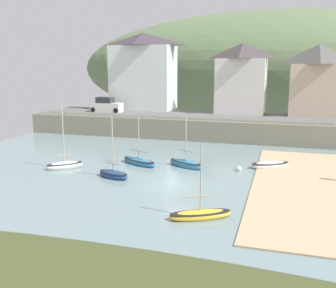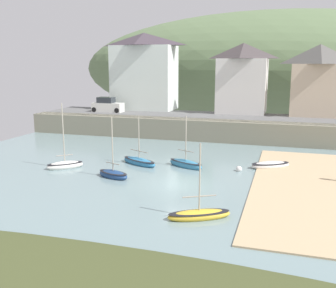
# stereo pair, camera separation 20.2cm
# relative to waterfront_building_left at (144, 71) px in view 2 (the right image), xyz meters

# --- Properties ---
(ground) EXTENTS (48.00, 41.00, 0.61)m
(ground) POSITION_rel_waterfront_building_left_xyz_m (13.65, -34.76, -7.55)
(ground) COLOR gray
(quay_seawall) EXTENTS (48.00, 9.40, 2.40)m
(quay_seawall) POSITION_rel_waterfront_building_left_xyz_m (12.25, -7.70, -6.36)
(quay_seawall) COLOR gray
(quay_seawall) RESTS_ON ground
(hillside_backdrop) EXTENTS (80.00, 44.00, 22.16)m
(hillside_backdrop) POSITION_rel_waterfront_building_left_xyz_m (16.70, 30.00, 0.04)
(hillside_backdrop) COLOR #5D734D
(hillside_backdrop) RESTS_ON ground
(waterfront_building_left) EXTENTS (8.75, 5.41, 10.49)m
(waterfront_building_left) POSITION_rel_waterfront_building_left_xyz_m (0.00, 0.00, 0.00)
(waterfront_building_left) COLOR white
(waterfront_building_left) RESTS_ON ground
(waterfront_building_centre) EXTENTS (6.46, 5.79, 8.92)m
(waterfront_building_centre) POSITION_rel_waterfront_building_left_xyz_m (13.60, 0.00, -0.77)
(waterfront_building_centre) COLOR silver
(waterfront_building_centre) RESTS_ON ground
(waterfront_building_right) EXTENTS (6.67, 5.89, 8.65)m
(waterfront_building_right) POSITION_rel_waterfront_building_left_xyz_m (22.82, -0.00, -0.90)
(waterfront_building_right) COLOR beige
(waterfront_building_right) RESTS_ON ground
(sailboat_blue_trim) EXTENTS (3.94, 2.70, 4.44)m
(sailboat_blue_trim) POSITION_rel_waterfront_building_left_xyz_m (7.22, -20.78, -7.45)
(sailboat_blue_trim) COLOR teal
(sailboat_blue_trim) RESTS_ON ground
(sailboat_tall_mast) EXTENTS (3.65, 2.89, 0.74)m
(sailboat_tall_mast) POSITION_rel_waterfront_building_left_xyz_m (18.30, -18.55, -7.48)
(sailboat_tall_mast) COLOR silver
(sailboat_tall_mast) RESTS_ON ground
(motorboat_with_cabin) EXTENTS (3.56, 2.37, 4.59)m
(motorboat_with_cabin) POSITION_rel_waterfront_building_left_xyz_m (11.36, -20.44, -7.43)
(motorboat_with_cabin) COLOR teal
(motorboat_with_cabin) RESTS_ON ground
(sailboat_white_hull) EXTENTS (3.02, 2.00, 4.90)m
(sailboat_white_hull) POSITION_rel_waterfront_building_left_xyz_m (6.76, -25.14, -7.45)
(sailboat_white_hull) COLOR navy
(sailboat_white_hull) RESTS_ON ground
(sailboat_far_left) EXTENTS (3.76, 2.71, 4.53)m
(sailboat_far_left) POSITION_rel_waterfront_building_left_xyz_m (14.95, -31.18, -7.48)
(sailboat_far_left) COLOR gold
(sailboat_far_left) RESTS_ON ground
(fishing_boat_green) EXTENTS (3.00, 2.87, 5.69)m
(fishing_boat_green) POSITION_rel_waterfront_building_left_xyz_m (1.65, -23.80, -7.43)
(fishing_boat_green) COLOR white
(fishing_boat_green) RESTS_ON ground
(parked_car_near_slipway) EXTENTS (4.11, 1.82, 1.95)m
(parked_car_near_slipway) POSITION_rel_waterfront_building_left_xyz_m (-3.62, -4.50, -4.51)
(parked_car_near_slipway) COLOR silver
(parked_car_near_slipway) RESTS_ON ground
(mooring_buoy) EXTENTS (0.52, 0.52, 0.52)m
(mooring_buoy) POSITION_rel_waterfront_building_left_xyz_m (15.88, -20.37, -7.56)
(mooring_buoy) COLOR silver
(mooring_buoy) RESTS_ON ground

